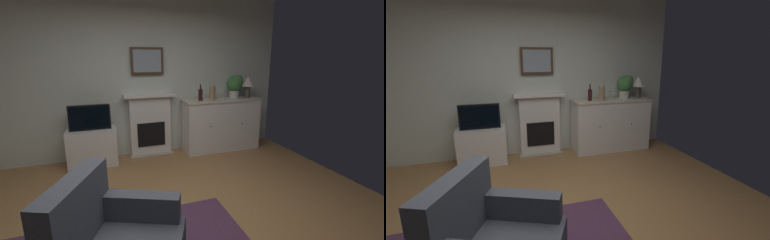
% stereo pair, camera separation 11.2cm
% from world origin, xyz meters
% --- Properties ---
extents(ground_plane, '(5.26, 4.82, 0.10)m').
position_xyz_m(ground_plane, '(0.00, 0.00, -0.05)').
color(ground_plane, '#9E7042').
rests_on(ground_plane, ground).
extents(wall_rear, '(5.26, 0.06, 2.76)m').
position_xyz_m(wall_rear, '(0.00, 2.38, 1.38)').
color(wall_rear, silver).
rests_on(wall_rear, ground_plane).
extents(fireplace_unit, '(0.87, 0.30, 1.10)m').
position_xyz_m(fireplace_unit, '(0.12, 2.25, 0.55)').
color(fireplace_unit, white).
rests_on(fireplace_unit, ground_plane).
extents(framed_picture, '(0.55, 0.04, 0.45)m').
position_xyz_m(framed_picture, '(0.12, 2.30, 1.65)').
color(framed_picture, '#473323').
extents(sideboard_cabinet, '(1.44, 0.49, 0.96)m').
position_xyz_m(sideboard_cabinet, '(1.42, 2.08, 0.48)').
color(sideboard_cabinet, white).
rests_on(sideboard_cabinet, ground_plane).
extents(table_lamp, '(0.26, 0.26, 0.40)m').
position_xyz_m(table_lamp, '(1.96, 2.08, 1.24)').
color(table_lamp, '#4C4742').
rests_on(table_lamp, sideboard_cabinet).
extents(wine_bottle, '(0.08, 0.08, 0.29)m').
position_xyz_m(wine_bottle, '(1.00, 2.07, 1.06)').
color(wine_bottle, '#331419').
rests_on(wine_bottle, sideboard_cabinet).
extents(wine_glass_left, '(0.07, 0.07, 0.16)m').
position_xyz_m(wine_glass_left, '(1.35, 2.05, 1.08)').
color(wine_glass_left, silver).
rests_on(wine_glass_left, sideboard_cabinet).
extents(wine_glass_center, '(0.07, 0.07, 0.16)m').
position_xyz_m(wine_glass_center, '(1.46, 2.08, 1.08)').
color(wine_glass_center, silver).
rests_on(wine_glass_center, sideboard_cabinet).
extents(vase_decorative, '(0.11, 0.11, 0.28)m').
position_xyz_m(vase_decorative, '(1.21, 2.03, 1.10)').
color(vase_decorative, '#9E7F5B').
rests_on(vase_decorative, sideboard_cabinet).
extents(tv_cabinet, '(0.75, 0.42, 0.59)m').
position_xyz_m(tv_cabinet, '(-0.85, 2.09, 0.30)').
color(tv_cabinet, white).
rests_on(tv_cabinet, ground_plane).
extents(tv_set, '(0.62, 0.07, 0.40)m').
position_xyz_m(tv_set, '(-0.85, 2.07, 0.79)').
color(tv_set, black).
rests_on(tv_set, tv_cabinet).
extents(potted_plant_small, '(0.30, 0.30, 0.43)m').
position_xyz_m(potted_plant_small, '(1.72, 2.12, 1.21)').
color(potted_plant_small, beige).
rests_on(potted_plant_small, sideboard_cabinet).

